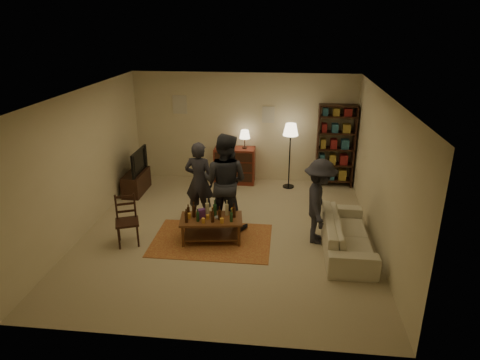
# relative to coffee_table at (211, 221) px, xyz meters

# --- Properties ---
(floor) EXTENTS (6.00, 6.00, 0.00)m
(floor) POSITION_rel_coffee_table_xyz_m (0.27, 0.34, -0.41)
(floor) COLOR #C6B793
(floor) RESTS_ON ground
(room_shell) EXTENTS (6.00, 6.00, 6.00)m
(room_shell) POSITION_rel_coffee_table_xyz_m (-0.38, 3.32, 1.40)
(room_shell) COLOR beige
(room_shell) RESTS_ON ground
(rug) EXTENTS (2.20, 1.50, 0.01)m
(rug) POSITION_rel_coffee_table_xyz_m (0.01, -0.00, -0.40)
(rug) COLOR #993821
(rug) RESTS_ON ground
(coffee_table) EXTENTS (1.21, 0.77, 0.80)m
(coffee_table) POSITION_rel_coffee_table_xyz_m (0.00, 0.00, 0.00)
(coffee_table) COLOR brown
(coffee_table) RESTS_ON ground
(dining_chair) EXTENTS (0.53, 0.53, 0.94)m
(dining_chair) POSITION_rel_coffee_table_xyz_m (-1.52, -0.24, 0.08)
(dining_chair) COLOR #321910
(dining_chair) RESTS_ON ground
(tv_stand) EXTENTS (0.40, 1.00, 1.06)m
(tv_stand) POSITION_rel_coffee_table_xyz_m (-2.18, 2.14, -0.03)
(tv_stand) COLOR #321910
(tv_stand) RESTS_ON ground
(dresser) EXTENTS (1.00, 0.50, 1.36)m
(dresser) POSITION_rel_coffee_table_xyz_m (0.07, 3.06, 0.06)
(dresser) COLOR maroon
(dresser) RESTS_ON ground
(bookshelf) EXTENTS (0.90, 0.34, 2.02)m
(bookshelf) POSITION_rel_coffee_table_xyz_m (2.51, 3.12, 0.62)
(bookshelf) COLOR #321910
(bookshelf) RESTS_ON ground
(floor_lamp) EXTENTS (0.36, 0.36, 1.60)m
(floor_lamp) POSITION_rel_coffee_table_xyz_m (1.42, 2.87, 0.94)
(floor_lamp) COLOR black
(floor_lamp) RESTS_ON ground
(sofa) EXTENTS (0.81, 2.08, 0.61)m
(sofa) POSITION_rel_coffee_table_xyz_m (2.47, -0.06, -0.11)
(sofa) COLOR beige
(sofa) RESTS_ON ground
(person_left) EXTENTS (0.65, 0.48, 1.65)m
(person_left) POSITION_rel_coffee_table_xyz_m (-0.39, 0.90, 0.41)
(person_left) COLOR #25242B
(person_left) RESTS_ON ground
(person_right) EXTENTS (1.09, 0.94, 1.92)m
(person_right) POSITION_rel_coffee_table_xyz_m (0.18, 0.61, 0.55)
(person_right) COLOR #222228
(person_right) RESTS_ON ground
(person_by_sofa) EXTENTS (0.64, 1.06, 1.59)m
(person_by_sofa) POSITION_rel_coffee_table_xyz_m (1.97, 0.21, 0.39)
(person_by_sofa) COLOR #26262D
(person_by_sofa) RESTS_ON ground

